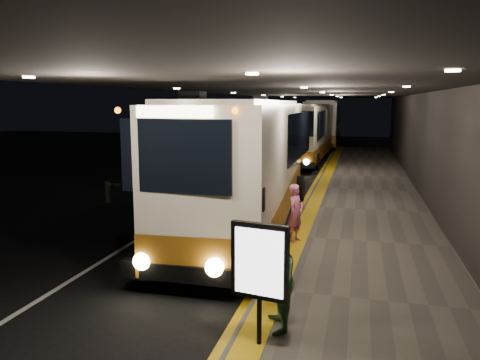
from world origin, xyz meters
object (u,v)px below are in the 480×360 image
at_px(coach_third, 323,125).
at_px(passenger_waiting_green, 275,280).
at_px(coach_main, 249,168).
at_px(coach_second, 306,135).
at_px(stanchion_post, 286,261).
at_px(passenger_boarding, 296,213).
at_px(info_sign, 260,264).

height_order(coach_third, passenger_waiting_green, coach_third).
distance_m(coach_third, passenger_waiting_green, 36.98).
bearing_deg(coach_third, coach_main, -91.49).
bearing_deg(coach_second, coach_third, 90.38).
bearing_deg(stanchion_post, passenger_boarding, 94.14).
bearing_deg(stanchion_post, coach_main, 111.32).
bearing_deg(stanchion_post, info_sign, -90.72).
bearing_deg(stanchion_post, coach_second, 95.44).
relative_size(passenger_boarding, passenger_waiting_green, 0.92).
bearing_deg(passenger_waiting_green, stanchion_post, 168.98).
height_order(coach_third, stanchion_post, coach_third).
height_order(passenger_boarding, passenger_waiting_green, passenger_waiting_green).
bearing_deg(coach_third, coach_second, -92.30).
xyz_separation_m(coach_main, coach_second, (-0.09, 17.19, -0.07)).
height_order(coach_third, passenger_boarding, coach_third).
bearing_deg(coach_main, passenger_waiting_green, -76.92).
bearing_deg(coach_third, passenger_boarding, -88.19).
bearing_deg(coach_third, info_sign, -88.35).
bearing_deg(coach_main, info_sign, -79.11).
distance_m(passenger_boarding, passenger_waiting_green, 5.25).
relative_size(coach_main, passenger_waiting_green, 7.18).
distance_m(coach_main, passenger_waiting_green, 7.64).
distance_m(coach_second, stanchion_post, 22.57).
bearing_deg(passenger_boarding, coach_second, 26.75).
bearing_deg(coach_second, passenger_boarding, -82.86).
height_order(coach_main, coach_second, coach_main).
xyz_separation_m(passenger_boarding, stanchion_post, (0.23, -3.21, -0.28)).
height_order(passenger_waiting_green, stanchion_post, passenger_waiting_green).
relative_size(coach_second, coach_third, 0.93).
distance_m(passenger_boarding, info_sign, 5.81).
bearing_deg(coach_second, stanchion_post, -83.08).
bearing_deg(info_sign, coach_main, 114.46).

